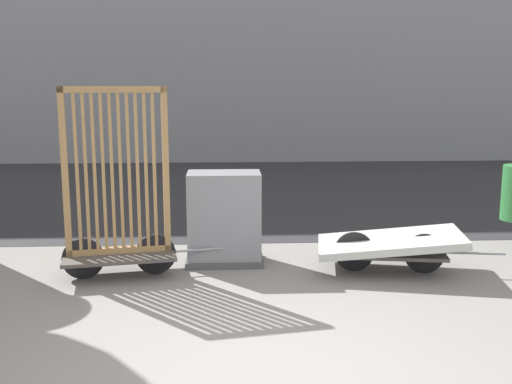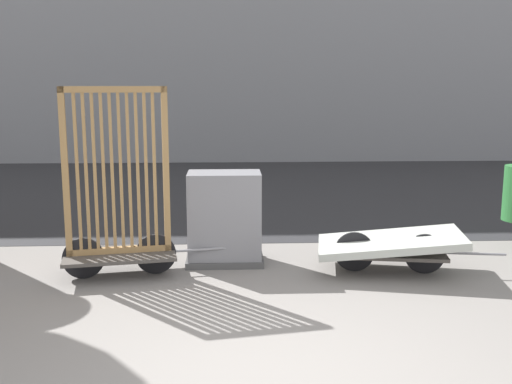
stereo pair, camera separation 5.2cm
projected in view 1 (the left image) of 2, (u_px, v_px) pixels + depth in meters
name	position (u px, v px, depth m)	size (l,w,h in m)	color
ground_plane	(274.00, 382.00, 4.48)	(60.00, 60.00, 0.00)	gray
road_strip	(242.00, 189.00, 12.72)	(56.00, 8.85, 0.01)	#2D2D30
bike_cart_with_bedframe	(118.00, 210.00, 6.82)	(1.99, 0.92, 2.18)	#4C4742
bike_cart_with_mattress	(390.00, 244.00, 7.06)	(2.21, 1.20, 0.50)	#4C4742
utility_cabinet	(224.00, 221.00, 7.39)	(0.95, 0.61, 1.14)	#4C4C4C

